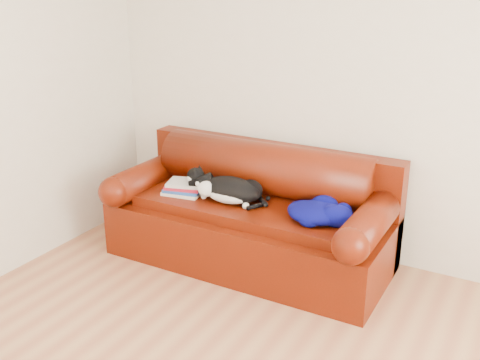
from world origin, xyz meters
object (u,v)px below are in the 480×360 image
object	(u,v)px
blanket	(319,211)
cat	(230,191)
sofa_base	(249,233)
book_stack	(185,187)

from	to	relation	value
blanket	cat	bearing A→B (deg)	-178.76
cat	sofa_base	bearing A→B (deg)	22.34
book_stack	blanket	bearing A→B (deg)	1.52
sofa_base	cat	distance (m)	0.38
sofa_base	cat	bearing A→B (deg)	-139.53
sofa_base	blanket	bearing A→B (deg)	-7.93
book_stack	cat	world-z (taller)	cat
book_stack	sofa_base	bearing A→B (deg)	12.28
cat	blanket	bearing A→B (deg)	-16.89
cat	blanket	world-z (taller)	cat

